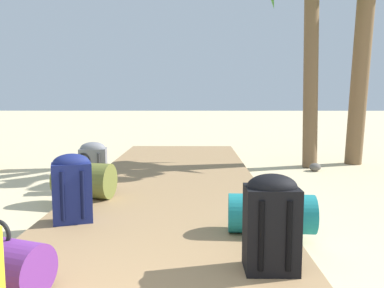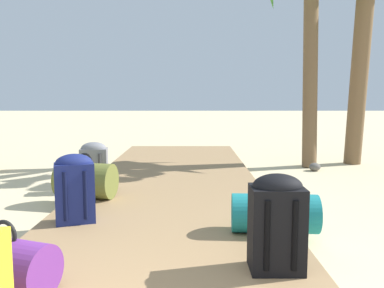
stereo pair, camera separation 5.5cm
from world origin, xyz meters
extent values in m
plane|color=beige|center=(0.00, 3.19, 0.00)|extent=(60.00, 60.00, 0.00)
cube|color=#9E7A51|center=(0.00, 3.99, 0.04)|extent=(2.18, 7.98, 0.08)
cylinder|color=#197A7F|center=(0.91, 2.29, 0.24)|extent=(0.70, 0.36, 0.31)
torus|color=black|center=(0.91, 2.29, 0.42)|extent=(0.17, 0.03, 0.16)
cube|color=navy|center=(-0.77, 2.56, 0.34)|extent=(0.38, 0.30, 0.52)
ellipsoid|color=navy|center=(-0.77, 2.56, 0.60)|extent=(0.36, 0.29, 0.16)
cylinder|color=black|center=(-0.82, 2.43, 0.34)|extent=(0.05, 0.05, 0.42)
cylinder|color=black|center=(-0.66, 2.48, 0.34)|extent=(0.05, 0.05, 0.42)
cube|color=slate|center=(-0.97, 4.03, 0.31)|extent=(0.35, 0.26, 0.46)
ellipsoid|color=slate|center=(-0.97, 4.03, 0.54)|extent=(0.33, 0.25, 0.16)
cylinder|color=#3A3A3D|center=(-1.03, 3.91, 0.31)|extent=(0.04, 0.04, 0.36)
cylinder|color=#3A3A3D|center=(-0.87, 3.93, 0.31)|extent=(0.04, 0.04, 0.36)
cylinder|color=#6B2D84|center=(-0.80, 1.31, 0.23)|extent=(0.62, 0.47, 0.30)
cube|color=black|center=(0.77, 1.59, 0.35)|extent=(0.33, 0.26, 0.53)
ellipsoid|color=black|center=(0.77, 1.59, 0.61)|extent=(0.31, 0.24, 0.16)
cylinder|color=black|center=(0.69, 1.46, 0.35)|extent=(0.04, 0.04, 0.43)
cylinder|color=black|center=(0.85, 1.46, 0.35)|extent=(0.04, 0.04, 0.43)
cylinder|color=olive|center=(-0.90, 3.40, 0.27)|extent=(0.67, 0.49, 0.38)
torus|color=black|center=(-0.90, 3.40, 0.49)|extent=(0.17, 0.06, 0.16)
cylinder|color=brown|center=(2.20, 5.87, 1.70)|extent=(0.24, 0.49, 3.40)
cylinder|color=brown|center=(3.06, 5.96, 1.74)|extent=(0.29, 0.58, 3.50)
ellipsoid|color=#5B5651|center=(2.19, 5.41, 0.06)|extent=(0.26, 0.26, 0.13)
ellipsoid|color=gray|center=(-1.73, 5.51, 0.09)|extent=(0.34, 0.31, 0.19)
camera|label=1|loc=(0.30, -0.82, 1.17)|focal=37.33mm
camera|label=2|loc=(0.24, -0.82, 1.17)|focal=37.33mm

